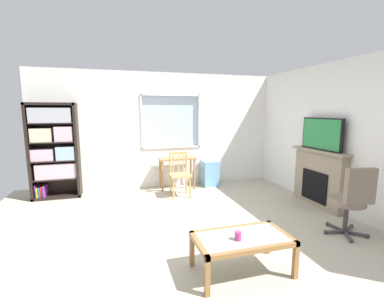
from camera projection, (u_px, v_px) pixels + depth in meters
The scene contains 12 objects.
ground at pixel (188, 230), 3.89m from camera, with size 6.33×5.90×0.02m, color #B2A893.
wall_back_with_window at pixel (158, 132), 6.00m from camera, with size 5.33×0.15×2.57m.
wall_right at pixel (344, 138), 4.43m from camera, with size 0.12×5.10×2.57m, color white.
bookshelf at pixel (54, 147), 5.22m from camera, with size 0.90×0.38×1.89m.
desk_under_window at pixel (177, 164), 5.87m from camera, with size 0.82×0.39×0.71m.
wooden_chair at pixel (180, 174), 5.39m from camera, with size 0.43×0.41×0.90m.
plastic_drawer_unit at pixel (210, 173), 6.18m from camera, with size 0.35×0.40×0.59m, color #72ADDB.
fireplace at pixel (319, 178), 4.82m from camera, with size 0.26×1.21×1.04m.
tv at pixel (322, 134), 4.69m from camera, with size 0.06×0.92×0.57m.
office_chair at pixel (352, 198), 3.61m from camera, with size 0.58×0.60×1.00m.
coffee_table at pixel (242, 242), 2.82m from camera, with size 1.02×0.57×0.41m.
sippy_cup at pixel (238, 236), 2.73m from camera, with size 0.07×0.07×0.09m, color #DB3D84.
Camera 1 is at (-0.97, -3.53, 1.73)m, focal length 24.71 mm.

